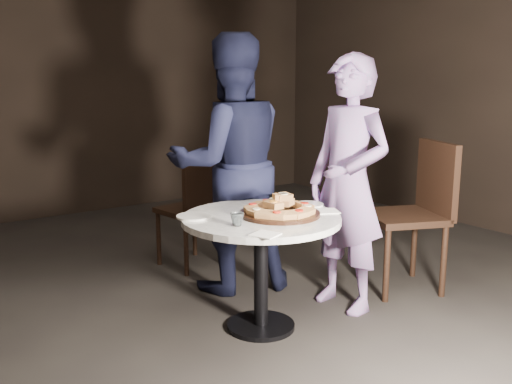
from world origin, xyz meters
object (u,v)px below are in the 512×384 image
chair_right (418,205)px  chair_far (197,203)px  water_glass (237,219)px  table (261,237)px  serving_board (280,214)px  diner_navy (230,165)px  focaccia_pile (280,207)px  diner_teal (348,184)px

chair_right → chair_far: bearing=-117.4°
water_glass → table: bearing=23.6°
serving_board → diner_navy: 0.75m
water_glass → chair_far: chair_far is taller
water_glass → chair_far: 1.35m
serving_board → water_glass: bearing=-171.5°
serving_board → focaccia_pile: bearing=47.9°
chair_far → chair_right: (1.03, -1.24, 0.08)m
serving_board → focaccia_pile: 0.04m
serving_board → chair_right: bearing=-1.5°
focaccia_pile → serving_board: bearing=-132.1°
focaccia_pile → chair_right: 1.18m
water_glass → diner_teal: 0.87m
diner_navy → table: bearing=88.5°
serving_board → chair_right: chair_right is taller
chair_right → serving_board: bearing=-68.6°
diner_navy → diner_teal: bearing=137.2°
serving_board → water_glass: size_ratio=6.12×
chair_far → diner_teal: (0.40, -1.20, 0.29)m
focaccia_pile → diner_navy: bearing=79.8°
serving_board → chair_far: (0.15, 1.21, -0.18)m
water_glass → diner_navy: diner_navy is taller
diner_teal → diner_navy: bearing=-155.3°
chair_far → chair_right: bearing=121.2°
focaccia_pile → water_glass: 0.33m
table → focaccia_pile: 0.21m
table → diner_teal: size_ratio=0.66×
table → diner_navy: size_ratio=0.61×
table → diner_teal: diner_teal is taller
focaccia_pile → diner_teal: size_ratio=0.26×
chair_far → chair_right: size_ratio=0.86×
chair_far → table: bearing=69.8°
serving_board → table: bearing=150.9°
table → chair_right: (1.27, -0.08, 0.04)m
diner_teal → chair_right: bearing=80.8°
serving_board → diner_navy: (0.13, 0.72, 0.18)m
serving_board → focaccia_pile: size_ratio=1.11×
diner_navy → water_glass: bearing=76.5°
water_glass → serving_board: bearing=8.5°
chair_far → chair_right: chair_right is taller
table → chair_right: chair_right is taller
table → serving_board: 0.17m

